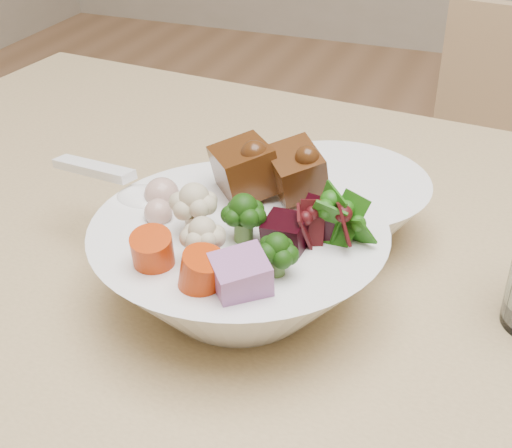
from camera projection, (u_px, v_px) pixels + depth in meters
name	position (u px, v px, depth m)	size (l,w,h in m)	color
dining_table	(490.00, 437.00, 0.55)	(1.60, 1.00, 0.72)	tan
chair_far	(512.00, 230.00, 1.20)	(0.41, 0.41, 0.78)	tan
food_bowl	(242.00, 258.00, 0.56)	(0.23, 0.23, 0.13)	white
soup_spoon	(131.00, 191.00, 0.60)	(0.14, 0.07, 0.03)	white
side_bowl	(335.00, 207.00, 0.66)	(0.17, 0.17, 0.06)	white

